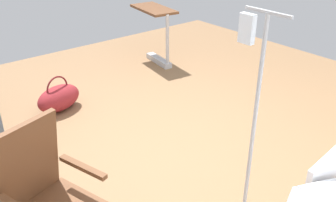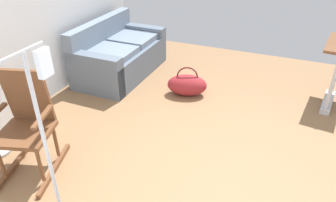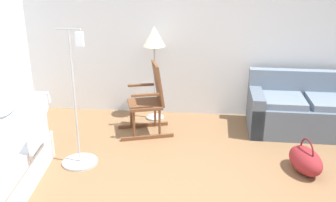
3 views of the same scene
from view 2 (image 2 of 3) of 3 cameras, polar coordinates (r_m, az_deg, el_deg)
The scene contains 4 objects.
ground_plane at distance 3.37m, azimuth 6.87°, elevation -12.24°, with size 6.79×6.79×0.00m, color olive.
couch at distance 5.20m, azimuth -8.61°, elevation 7.91°, with size 1.61×0.88×0.85m.
rocking_chair at distance 3.39m, azimuth -23.68°, elevation -3.84°, with size 0.87×0.67×1.05m.
duffel_bag at distance 4.58m, azimuth 3.39°, elevation 2.88°, with size 0.45×0.62×0.43m.
Camera 2 is at (-2.42, -0.58, 2.27)m, focal length 34.40 mm.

